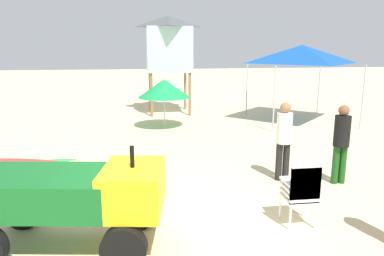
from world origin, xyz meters
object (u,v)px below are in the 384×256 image
object	(u,v)px
stacked_plastic_chairs	(302,188)
lifeguard_tower	(169,44)
utility_cart	(76,195)
lifeguard_near_left	(341,139)
surfboard_pile	(21,165)
lifeguard_near_center	(284,136)
popup_canopy	(302,54)
beach_umbrella_left	(164,88)

from	to	relation	value
stacked_plastic_chairs	lifeguard_tower	distance (m)	10.74
utility_cart	lifeguard_near_left	distance (m)	5.30
surfboard_pile	lifeguard_near_center	world-z (taller)	lifeguard_near_center
stacked_plastic_chairs	lifeguard_near_center	bearing A→B (deg)	76.13
surfboard_pile	lifeguard_near_left	distance (m)	7.04
lifeguard_near_center	popup_canopy	distance (m)	6.81
popup_canopy	beach_umbrella_left	xyz separation A→B (m)	(-5.11, -0.45, -1.12)
lifeguard_tower	lifeguard_near_center	bearing A→B (deg)	-78.38
popup_canopy	lifeguard_near_center	bearing A→B (deg)	-116.66
stacked_plastic_chairs	lifeguard_near_left	distance (m)	2.32
utility_cart	surfboard_pile	bearing A→B (deg)	117.28
lifeguard_near_center	beach_umbrella_left	distance (m)	5.89
lifeguard_near_left	lifeguard_near_center	xyz separation A→B (m)	(-1.09, 0.36, 0.02)
surfboard_pile	popup_canopy	size ratio (longest dim) A/B	0.77
stacked_plastic_chairs	surfboard_pile	distance (m)	6.21
utility_cart	lifeguard_near_left	bearing A→B (deg)	20.00
stacked_plastic_chairs	beach_umbrella_left	size ratio (longest dim) A/B	0.62
lifeguard_near_left	beach_umbrella_left	bearing A→B (deg)	118.94
beach_umbrella_left	stacked_plastic_chairs	bearing A→B (deg)	-77.69
utility_cart	surfboard_pile	world-z (taller)	utility_cart
lifeguard_near_left	beach_umbrella_left	world-z (taller)	beach_umbrella_left
lifeguard_tower	stacked_plastic_chairs	bearing A→B (deg)	-83.28
stacked_plastic_chairs	lifeguard_near_left	world-z (taller)	lifeguard_near_left
beach_umbrella_left	lifeguard_near_left	bearing A→B (deg)	-61.06
lifeguard_near_center	beach_umbrella_left	size ratio (longest dim) A/B	0.94
utility_cart	popup_canopy	world-z (taller)	popup_canopy
lifeguard_near_center	lifeguard_tower	xyz separation A→B (m)	(-1.73, 8.40, 1.93)
lifeguard_near_left	popup_canopy	bearing A→B (deg)	73.29
stacked_plastic_chairs	beach_umbrella_left	xyz separation A→B (m)	(-1.64, 7.50, 0.74)
utility_cart	lifeguard_tower	distance (m)	11.00
utility_cart	stacked_plastic_chairs	world-z (taller)	utility_cart
surfboard_pile	lifeguard_tower	world-z (taller)	lifeguard_tower
utility_cart	lifeguard_near_left	xyz separation A→B (m)	(4.98, 1.81, 0.16)
beach_umbrella_left	popup_canopy	bearing A→B (deg)	5.06
lifeguard_near_left	lifeguard_near_center	bearing A→B (deg)	161.83
popup_canopy	beach_umbrella_left	distance (m)	5.25
surfboard_pile	popup_canopy	world-z (taller)	popup_canopy
lifeguard_near_center	utility_cart	bearing A→B (deg)	-150.85
stacked_plastic_chairs	beach_umbrella_left	world-z (taller)	beach_umbrella_left
utility_cart	stacked_plastic_chairs	bearing A→B (deg)	2.44
stacked_plastic_chairs	lifeguard_tower	world-z (taller)	lifeguard_tower
stacked_plastic_chairs	surfboard_pile	size ratio (longest dim) A/B	0.45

